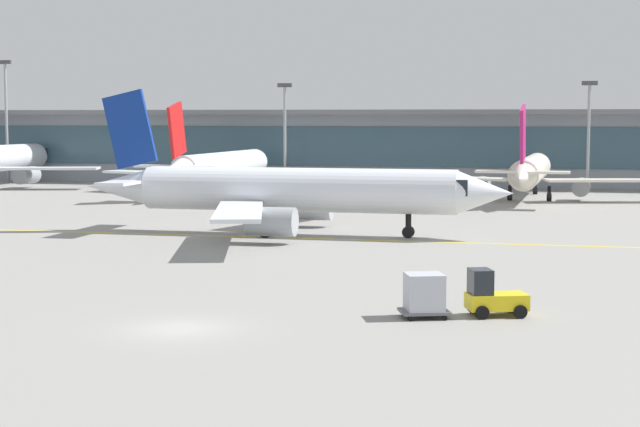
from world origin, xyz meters
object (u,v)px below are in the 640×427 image
object	(u,v)px
baggage_tug	(492,296)
apron_light_mast_1	(285,130)
gate_airplane_1	(221,167)
cargo_dolly_lead	(424,294)
gate_airplane_2	(531,171)
apron_light_mast_0	(6,116)
apron_light_mast_2	(589,131)
taxiing_regional_jet	(293,191)

from	to	relation	value
baggage_tug	apron_light_mast_1	bearing A→B (deg)	91.36
gate_airplane_1	cargo_dolly_lead	size ratio (longest dim) A/B	12.35
baggage_tug	apron_light_mast_1	world-z (taller)	apron_light_mast_1
gate_airplane_2	cargo_dolly_lead	world-z (taller)	gate_airplane_2
apron_light_mast_0	cargo_dolly_lead	bearing A→B (deg)	-50.69
apron_light_mast_2	baggage_tug	bearing A→B (deg)	-94.72
gate_airplane_2	gate_airplane_1	bearing A→B (deg)	91.51
baggage_tug	apron_light_mast_0	distance (m)	103.97
baggage_tug	gate_airplane_2	bearing A→B (deg)	70.24
gate_airplane_2	apron_light_mast_1	bearing A→B (deg)	69.25
apron_light_mast_1	apron_light_mast_0	bearing A→B (deg)	-179.82
cargo_dolly_lead	apron_light_mast_0	bearing A→B (deg)	109.77
gate_airplane_2	baggage_tug	distance (m)	65.41
taxiing_regional_jet	baggage_tug	distance (m)	32.78
cargo_dolly_lead	baggage_tug	bearing A→B (deg)	-0.00
gate_airplane_2	apron_light_mast_0	world-z (taller)	apron_light_mast_0
taxiing_regional_jet	apron_light_mast_1	bearing A→B (deg)	105.95
apron_light_mast_0	apron_light_mast_2	size ratio (longest dim) A/B	1.25
gate_airplane_2	baggage_tug	bearing A→B (deg)	-177.50
baggage_tug	gate_airplane_1	bearing A→B (deg)	97.81
taxiing_regional_jet	gate_airplane_2	bearing A→B (deg)	66.60
gate_airplane_2	apron_light_mast_2	bearing A→B (deg)	-23.34
gate_airplane_1	apron_light_mast_1	bearing A→B (deg)	-15.47
gate_airplane_1	gate_airplane_2	size ratio (longest dim) A/B	1.04
baggage_tug	apron_light_mast_0	world-z (taller)	apron_light_mast_0
apron_light_mast_2	apron_light_mast_0	bearing A→B (deg)	179.76
baggage_tug	apron_light_mast_2	bearing A→B (deg)	65.73
gate_airplane_2	cargo_dolly_lead	distance (m)	66.49
gate_airplane_1	baggage_tug	size ratio (longest dim) A/B	10.64
apron_light_mast_1	apron_light_mast_2	size ratio (longest dim) A/B	1.00
gate_airplane_1	taxiing_regional_jet	distance (m)	41.77
taxiing_regional_jet	baggage_tug	bearing A→B (deg)	-59.60
apron_light_mast_1	apron_light_mast_2	xyz separation A→B (m)	(36.43, -0.43, -0.01)
cargo_dolly_lead	apron_light_mast_0	xyz separation A→B (m)	(-65.01, 79.39, 7.69)
gate_airplane_2	baggage_tug	xyz separation A→B (m)	(-0.24, -65.38, -2.08)
cargo_dolly_lead	apron_light_mast_1	distance (m)	84.22
taxiing_regional_jet	apron_light_mast_2	size ratio (longest dim) A/B	2.55
gate_airplane_2	cargo_dolly_lead	size ratio (longest dim) A/B	11.91
gate_airplane_2	taxiing_regional_jet	world-z (taller)	taxiing_regional_jet
gate_airplane_1	gate_airplane_2	world-z (taller)	gate_airplane_1
gate_airplane_1	taxiing_regional_jet	world-z (taller)	taxiing_regional_jet
taxiing_regional_jet	baggage_tug	world-z (taller)	taxiing_regional_jet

